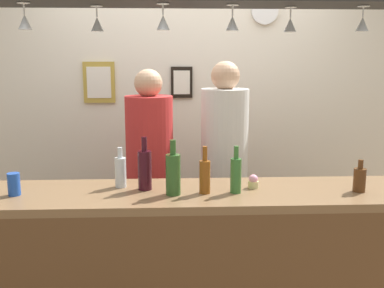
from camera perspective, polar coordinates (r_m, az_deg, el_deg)
back_wall at (r=3.86m, az=-0.71°, el=3.99°), size 4.40×0.06×2.60m
bar_counter at (r=2.47m, az=0.69°, el=-14.61°), size 2.70×0.55×1.04m
overhead_glass_rack at (r=2.46m, az=0.47°, el=17.79°), size 2.20×0.36×0.04m
hanging_wineglass_far_left at (r=2.48m, az=-20.54°, el=14.46°), size 0.07×0.07×0.13m
hanging_wineglass_left at (r=2.53m, az=-11.99°, el=14.82°), size 0.07×0.07×0.13m
hanging_wineglass_center_left at (r=2.38m, az=-3.70°, el=15.30°), size 0.07×0.07×0.13m
hanging_wineglass_center at (r=2.43m, az=5.16°, el=15.17°), size 0.07×0.07×0.13m
hanging_wineglass_center_right at (r=2.59m, az=12.40°, el=14.70°), size 0.07×0.07×0.13m
hanging_wineglass_right at (r=2.64m, az=20.89°, el=14.17°), size 0.07×0.07×0.13m
person_middle_red_shirt at (r=3.25m, az=-5.41°, el=-2.37°), size 0.34×0.34×1.69m
person_right_white_patterned_shirt at (r=3.26m, az=4.14°, el=-1.67°), size 0.34×0.34×1.74m
bottle_wine_dark_red at (r=2.51m, az=-6.04°, el=-3.19°), size 0.08×0.08×0.30m
bottle_beer_brown_stubby at (r=2.63m, az=20.57°, el=-4.22°), size 0.07×0.07×0.18m
bottle_soda_clear at (r=2.58m, az=-9.10°, el=-3.45°), size 0.06×0.06×0.23m
bottle_beer_amber_tall at (r=2.43m, az=1.64°, el=-4.01°), size 0.06×0.06×0.26m
bottle_champagne_green at (r=2.40m, az=-2.42°, el=-3.75°), size 0.08×0.08×0.30m
bottle_beer_green_import at (r=2.45m, az=5.61°, el=-3.86°), size 0.06×0.06×0.26m
drink_can at (r=2.58m, az=-21.75°, el=-4.79°), size 0.07×0.07×0.12m
cupcake at (r=2.57m, az=7.82°, el=-4.79°), size 0.06×0.06×0.08m
picture_frame_caricature at (r=3.84m, az=-11.75°, el=7.70°), size 0.26×0.02×0.34m
picture_frame_crest at (r=3.80m, az=-1.32°, el=7.86°), size 0.18×0.02×0.26m
wall_clock at (r=3.88m, az=9.26°, el=16.41°), size 0.22×0.03×0.22m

